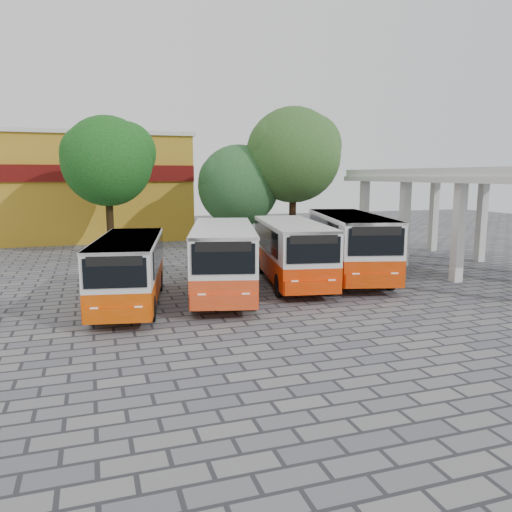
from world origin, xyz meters
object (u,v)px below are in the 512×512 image
object	(u,v)px
bus_far_left	(129,267)
bus_centre_left	(223,255)
bus_centre_right	(292,248)
bus_far_right	(350,241)

from	to	relation	value
bus_far_left	bus_centre_left	bearing A→B (deg)	19.71
bus_centre_right	bus_far_right	xyz separation A→B (m)	(3.25, 0.39, 0.14)
bus_centre_right	bus_far_right	distance (m)	3.27
bus_centre_left	bus_centre_right	bearing A→B (deg)	31.78
bus_centre_left	bus_far_right	world-z (taller)	bus_far_right
bus_centre_left	bus_centre_right	distance (m)	3.79
bus_far_right	bus_far_left	bearing A→B (deg)	-153.93
bus_far_left	bus_centre_left	size ratio (longest dim) A/B	0.89
bus_far_left	bus_far_right	world-z (taller)	bus_far_right
bus_centre_right	bus_far_right	bearing A→B (deg)	17.13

